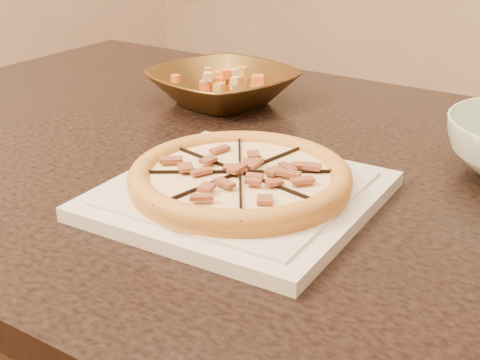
{
  "coord_description": "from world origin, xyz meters",
  "views": [
    {
      "loc": [
        0.6,
        -0.56,
        1.11
      ],
      "look_at": [
        0.13,
        0.02,
        0.78
      ],
      "focal_mm": 50.0,
      "sensor_mm": 36.0,
      "label": 1
    }
  ],
  "objects_px": {
    "dining_table": "(254,211)",
    "pizza": "(240,177)",
    "plate": "(240,194)",
    "bronze_bowl": "(222,87)"
  },
  "relations": [
    {
      "from": "bronze_bowl",
      "to": "dining_table",
      "type": "bearing_deg",
      "value": -39.09
    },
    {
      "from": "dining_table",
      "to": "pizza",
      "type": "xyz_separation_m",
      "value": [
        0.09,
        -0.14,
        0.13
      ]
    },
    {
      "from": "dining_table",
      "to": "plate",
      "type": "height_order",
      "value": "plate"
    },
    {
      "from": "pizza",
      "to": "bronze_bowl",
      "type": "xyz_separation_m",
      "value": [
        -0.29,
        0.3,
        -0.0
      ]
    },
    {
      "from": "plate",
      "to": "bronze_bowl",
      "type": "xyz_separation_m",
      "value": [
        -0.29,
        0.3,
        0.02
      ]
    },
    {
      "from": "pizza",
      "to": "plate",
      "type": "bearing_deg",
      "value": -46.12
    },
    {
      "from": "plate",
      "to": "bronze_bowl",
      "type": "distance_m",
      "value": 0.42
    },
    {
      "from": "plate",
      "to": "bronze_bowl",
      "type": "bearing_deg",
      "value": 133.55
    },
    {
      "from": "dining_table",
      "to": "bronze_bowl",
      "type": "bearing_deg",
      "value": 140.91
    },
    {
      "from": "dining_table",
      "to": "pizza",
      "type": "distance_m",
      "value": 0.21
    }
  ]
}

